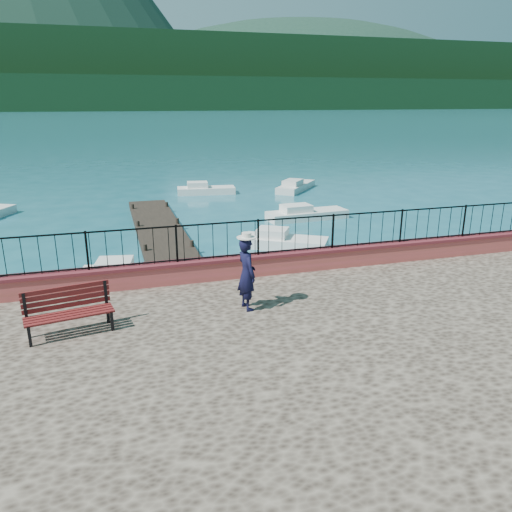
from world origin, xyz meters
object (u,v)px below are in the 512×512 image
boat_0 (130,270)px  boat_5 (296,184)px  park_bench (70,320)px  boat_1 (285,238)px  person (247,274)px  boat_4 (206,188)px  boat_2 (307,211)px

boat_0 → boat_5: 18.98m
park_bench → boat_1: park_bench is taller
person → boat_1: bearing=-34.5°
person → boat_0: 6.62m
boat_4 → boat_2: bearing=-59.8°
boat_0 → park_bench: bearing=-92.9°
park_bench → boat_0: size_ratio=0.56×
person → boat_2: size_ratio=0.41×
boat_2 → park_bench: bearing=-133.3°
boat_0 → boat_4: 16.34m
boat_4 → boat_5: 6.07m
boat_4 → boat_1: bearing=-79.3°
boat_0 → boat_1: bearing=30.4°
park_bench → boat_0: 6.43m
boat_1 → person: bearing=-84.0°
boat_0 → boat_2: same height
park_bench → boat_1: size_ratio=0.52×
park_bench → boat_5: 24.91m
person → boat_0: bearing=12.6°
person → boat_1: 9.29m
boat_0 → boat_2: size_ratio=0.78×
person → boat_5: person is taller
boat_2 → boat_0: bearing=-147.4°
person → boat_5: bearing=-33.0°
park_bench → boat_2: size_ratio=0.44×
boat_1 → boat_0: bearing=-128.6°
boat_0 → boat_4: (5.61, 15.35, 0.00)m
boat_2 → boat_4: (-3.53, 8.52, 0.00)m
boat_4 → person: bearing=-90.9°
boat_0 → boat_5: (11.67, 14.97, 0.00)m
boat_0 → boat_1: same height
park_bench → boat_4: 22.67m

